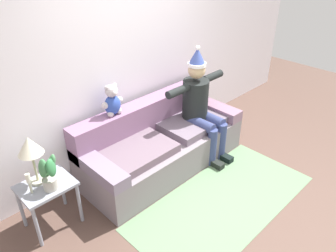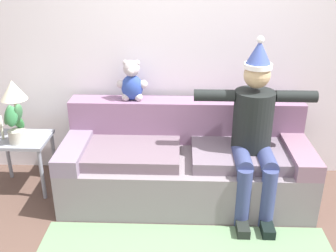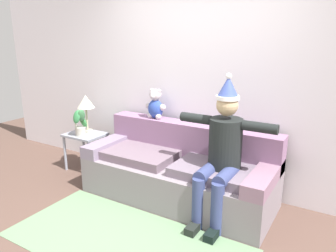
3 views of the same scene
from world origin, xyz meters
The scene contains 10 objects.
ground_plane centered at (0.00, 0.00, 0.00)m, with size 10.00×10.00×0.00m, color brown.
back_wall centered at (0.00, 1.55, 1.35)m, with size 7.00×0.10×2.70m, color silver.
couch centered at (0.00, 1.03, 0.33)m, with size 2.19×0.88×0.84m.
person_seated centered at (0.57, 0.87, 0.76)m, with size 1.02×0.77×1.51m.
teddy_bear centered at (-0.50, 1.30, 1.01)m, with size 0.29×0.17×0.38m.
side_table centered at (-1.54, 1.07, 0.44)m, with size 0.52×0.42×0.53m.
table_lamp centered at (-1.57, 1.16, 0.94)m, with size 0.24×0.24×0.53m.
potted_plant centered at (-1.52, 0.97, 0.72)m, with size 0.22×0.24×0.40m.
candle_tall centered at (-1.69, 1.05, 0.68)m, with size 0.04×0.04×0.23m.
area_rug centered at (0.00, -0.01, 0.00)m, with size 2.28×1.08×0.01m, color #668761.
Camera 3 is at (1.68, -2.03, 1.86)m, focal length 34.53 mm.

